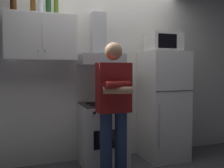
{
  "coord_description": "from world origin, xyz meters",
  "views": [
    {
      "loc": [
        -1.02,
        -3.0,
        1.33
      ],
      "look_at": [
        0.0,
        0.0,
        1.15
      ],
      "focal_mm": 39.7,
      "sensor_mm": 36.0,
      "label": 1
    }
  ],
  "objects_px": {
    "range_hood": "(100,51)",
    "bottle_wine_green": "(48,4)",
    "stove_oven": "(103,135)",
    "bottle_beer_brown": "(33,4)",
    "bottle_vodka_clear": "(41,1)",
    "microwave": "(163,42)",
    "person_standing": "(114,108)",
    "refrigerator": "(163,105)",
    "bottle_olive_oil": "(56,6)",
    "bottle_rum_dark": "(13,0)",
    "upper_cabinet": "(41,38)"
  },
  "relations": [
    {
      "from": "microwave",
      "to": "bottle_olive_oil",
      "type": "height_order",
      "value": "bottle_olive_oil"
    },
    {
      "from": "stove_oven",
      "to": "bottle_vodka_clear",
      "type": "distance_m",
      "value": 1.95
    },
    {
      "from": "range_hood",
      "to": "microwave",
      "type": "height_order",
      "value": "range_hood"
    },
    {
      "from": "refrigerator",
      "to": "bottle_wine_green",
      "type": "height_order",
      "value": "bottle_wine_green"
    },
    {
      "from": "range_hood",
      "to": "bottle_wine_green",
      "type": "bearing_deg",
      "value": 178.23
    },
    {
      "from": "refrigerator",
      "to": "bottle_olive_oil",
      "type": "relative_size",
      "value": 6.18
    },
    {
      "from": "bottle_olive_oil",
      "to": "bottle_wine_green",
      "type": "bearing_deg",
      "value": 173.36
    },
    {
      "from": "bottle_rum_dark",
      "to": "bottle_olive_oil",
      "type": "bearing_deg",
      "value": 2.1
    },
    {
      "from": "bottle_rum_dark",
      "to": "bottle_beer_brown",
      "type": "xyz_separation_m",
      "value": [
        0.23,
        0.04,
        -0.01
      ]
    },
    {
      "from": "stove_oven",
      "to": "bottle_beer_brown",
      "type": "distance_m",
      "value": 1.97
    },
    {
      "from": "refrigerator",
      "to": "stove_oven",
      "type": "bearing_deg",
      "value": -179.96
    },
    {
      "from": "refrigerator",
      "to": "bottle_olive_oil",
      "type": "distance_m",
      "value": 2.07
    },
    {
      "from": "person_standing",
      "to": "bottle_vodka_clear",
      "type": "distance_m",
      "value": 1.67
    },
    {
      "from": "range_hood",
      "to": "bottle_rum_dark",
      "type": "bearing_deg",
      "value": -179.54
    },
    {
      "from": "microwave",
      "to": "range_hood",
      "type": "bearing_deg",
      "value": 173.54
    },
    {
      "from": "refrigerator",
      "to": "microwave",
      "type": "relative_size",
      "value": 3.33
    },
    {
      "from": "range_hood",
      "to": "refrigerator",
      "type": "relative_size",
      "value": 0.47
    },
    {
      "from": "person_standing",
      "to": "bottle_beer_brown",
      "type": "height_order",
      "value": "bottle_beer_brown"
    },
    {
      "from": "bottle_vodka_clear",
      "to": "microwave",
      "type": "bearing_deg",
      "value": -2.95
    },
    {
      "from": "stove_oven",
      "to": "person_standing",
      "type": "bearing_deg",
      "value": -94.72
    },
    {
      "from": "refrigerator",
      "to": "microwave",
      "type": "height_order",
      "value": "microwave"
    },
    {
      "from": "microwave",
      "to": "refrigerator",
      "type": "bearing_deg",
      "value": -89.1
    },
    {
      "from": "range_hood",
      "to": "bottle_rum_dark",
      "type": "relative_size",
      "value": 2.44
    },
    {
      "from": "bottle_beer_brown",
      "to": "bottle_olive_oil",
      "type": "bearing_deg",
      "value": -3.92
    },
    {
      "from": "stove_oven",
      "to": "bottle_beer_brown",
      "type": "xyz_separation_m",
      "value": [
        -0.89,
        0.16,
        1.75
      ]
    },
    {
      "from": "bottle_rum_dark",
      "to": "refrigerator",
      "type": "bearing_deg",
      "value": -3.22
    },
    {
      "from": "refrigerator",
      "to": "upper_cabinet",
      "type": "bearing_deg",
      "value": 175.93
    },
    {
      "from": "stove_oven",
      "to": "bottle_rum_dark",
      "type": "height_order",
      "value": "bottle_rum_dark"
    },
    {
      "from": "microwave",
      "to": "bottle_wine_green",
      "type": "distance_m",
      "value": 1.72
    },
    {
      "from": "stove_oven",
      "to": "range_hood",
      "type": "xyz_separation_m",
      "value": [
        0.0,
        0.13,
        1.16
      ]
    },
    {
      "from": "person_standing",
      "to": "bottle_wine_green",
      "type": "bearing_deg",
      "value": 130.72
    },
    {
      "from": "upper_cabinet",
      "to": "bottle_wine_green",
      "type": "bearing_deg",
      "value": 12.75
    },
    {
      "from": "upper_cabinet",
      "to": "person_standing",
      "type": "xyz_separation_m",
      "value": [
        0.75,
        -0.73,
        -0.85
      ]
    },
    {
      "from": "bottle_olive_oil",
      "to": "bottle_rum_dark",
      "type": "distance_m",
      "value": 0.53
    },
    {
      "from": "range_hood",
      "to": "bottle_olive_oil",
      "type": "xyz_separation_m",
      "value": [
        -0.6,
        0.01,
        0.58
      ]
    },
    {
      "from": "stove_oven",
      "to": "bottle_rum_dark",
      "type": "relative_size",
      "value": 2.84
    },
    {
      "from": "microwave",
      "to": "bottle_vodka_clear",
      "type": "distance_m",
      "value": 1.81
    },
    {
      "from": "refrigerator",
      "to": "person_standing",
      "type": "bearing_deg",
      "value": -148.77
    },
    {
      "from": "microwave",
      "to": "bottle_beer_brown",
      "type": "bearing_deg",
      "value": 175.73
    },
    {
      "from": "range_hood",
      "to": "person_standing",
      "type": "distance_m",
      "value": 1.01
    },
    {
      "from": "person_standing",
      "to": "refrigerator",
      "type": "bearing_deg",
      "value": 31.23
    },
    {
      "from": "range_hood",
      "to": "bottle_vodka_clear",
      "type": "xyz_separation_m",
      "value": [
        -0.8,
        -0.02,
        0.62
      ]
    },
    {
      "from": "bottle_beer_brown",
      "to": "bottle_wine_green",
      "type": "height_order",
      "value": "bottle_wine_green"
    },
    {
      "from": "microwave",
      "to": "bottle_rum_dark",
      "type": "xyz_separation_m",
      "value": [
        -2.08,
        0.1,
        0.46
      ]
    },
    {
      "from": "refrigerator",
      "to": "bottle_vodka_clear",
      "type": "height_order",
      "value": "bottle_vodka_clear"
    },
    {
      "from": "bottle_beer_brown",
      "to": "upper_cabinet",
      "type": "bearing_deg",
      "value": -18.78
    },
    {
      "from": "bottle_vodka_clear",
      "to": "bottle_rum_dark",
      "type": "height_order",
      "value": "bottle_vodka_clear"
    },
    {
      "from": "bottle_beer_brown",
      "to": "person_standing",
      "type": "bearing_deg",
      "value": -42.14
    },
    {
      "from": "bottle_olive_oil",
      "to": "bottle_beer_brown",
      "type": "height_order",
      "value": "bottle_beer_brown"
    },
    {
      "from": "refrigerator",
      "to": "bottle_beer_brown",
      "type": "bearing_deg",
      "value": 175.16
    }
  ]
}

